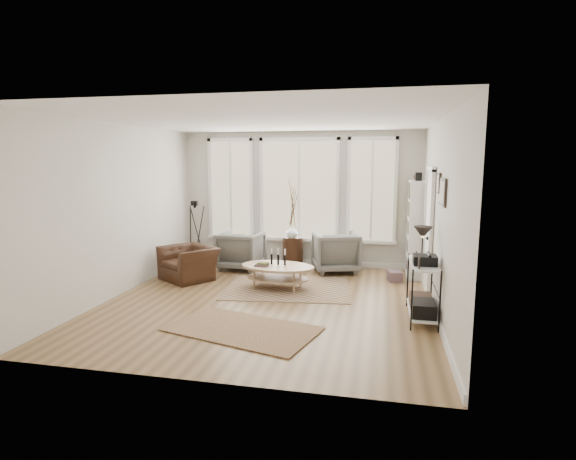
% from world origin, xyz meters
% --- Properties ---
extents(room, '(5.50, 5.54, 2.90)m').
position_xyz_m(room, '(0.02, 0.03, 1.43)').
color(room, olive).
rests_on(room, ground).
extents(bay_window, '(4.14, 0.12, 2.24)m').
position_xyz_m(bay_window, '(0.00, 2.71, 1.61)').
color(bay_window, tan).
rests_on(bay_window, ground).
extents(door, '(0.09, 1.06, 2.22)m').
position_xyz_m(door, '(2.57, 1.15, 1.12)').
color(door, silver).
rests_on(door, ground).
extents(bookcase, '(0.31, 0.85, 2.06)m').
position_xyz_m(bookcase, '(2.44, 2.23, 0.96)').
color(bookcase, white).
rests_on(bookcase, ground).
extents(low_shelf, '(0.38, 1.08, 1.30)m').
position_xyz_m(low_shelf, '(2.38, -0.30, 0.51)').
color(low_shelf, white).
rests_on(low_shelf, ground).
extents(wall_art, '(0.04, 0.88, 0.44)m').
position_xyz_m(wall_art, '(2.58, -0.27, 1.88)').
color(wall_art, black).
rests_on(wall_art, ground).
extents(rug_main, '(2.37, 1.89, 0.01)m').
position_xyz_m(rug_main, '(0.15, 0.82, 0.01)').
color(rug_main, brown).
rests_on(rug_main, ground).
extents(rug_runner, '(2.22, 1.60, 0.01)m').
position_xyz_m(rug_runner, '(-0.05, -1.27, 0.01)').
color(rug_runner, brown).
rests_on(rug_runner, ground).
extents(coffee_table, '(1.40, 0.97, 0.61)m').
position_xyz_m(coffee_table, '(-0.04, 0.79, 0.33)').
color(coffee_table, tan).
rests_on(coffee_table, ground).
extents(armchair_left, '(0.91, 0.93, 0.81)m').
position_xyz_m(armchair_left, '(-1.13, 2.07, 0.40)').
color(armchair_left, slate).
rests_on(armchair_left, ground).
extents(armchair_right, '(1.11, 1.13, 0.83)m').
position_xyz_m(armchair_right, '(0.86, 2.26, 0.41)').
color(armchair_right, slate).
rests_on(armchair_right, ground).
extents(side_table, '(0.44, 0.44, 1.84)m').
position_xyz_m(side_table, '(-0.08, 2.45, 0.88)').
color(side_table, '#331D11').
rests_on(side_table, ground).
extents(vase, '(0.26, 0.26, 0.27)m').
position_xyz_m(vase, '(-0.08, 2.33, 0.79)').
color(vase, silver).
rests_on(vase, side_table).
extents(accent_chair, '(1.29, 1.26, 0.64)m').
position_xyz_m(accent_chair, '(-1.86, 1.05, 0.32)').
color(accent_chair, '#331D11').
rests_on(accent_chair, ground).
extents(tripod_camera, '(0.50, 0.50, 1.42)m').
position_xyz_m(tripod_camera, '(-2.20, 2.21, 0.65)').
color(tripod_camera, black).
rests_on(tripod_camera, ground).
extents(book_stack_near, '(0.30, 0.35, 0.19)m').
position_xyz_m(book_stack_near, '(2.05, 1.72, 0.10)').
color(book_stack_near, brown).
rests_on(book_stack_near, ground).
extents(book_stack_far, '(0.22, 0.25, 0.14)m').
position_xyz_m(book_stack_far, '(2.05, 1.71, 0.07)').
color(book_stack_far, brown).
rests_on(book_stack_far, ground).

